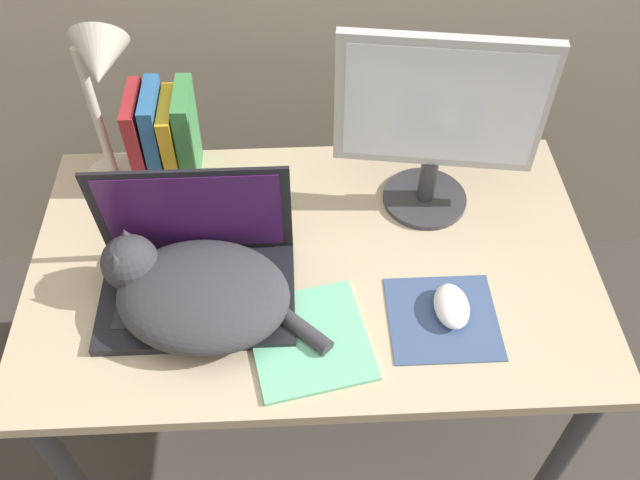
{
  "coord_description": "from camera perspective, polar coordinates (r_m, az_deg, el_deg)",
  "views": [
    {
      "loc": [
        -0.02,
        -0.51,
        1.79
      ],
      "look_at": [
        0.01,
        0.31,
        0.84
      ],
      "focal_mm": 38.0,
      "sensor_mm": 36.0,
      "label": 1
    }
  ],
  "objects": [
    {
      "name": "book_row",
      "position": [
        1.48,
        -12.95,
        8.36
      ],
      "size": [
        0.13,
        0.14,
        0.23
      ],
      "color": "maroon",
      "rests_on": "desk"
    },
    {
      "name": "notepad",
      "position": [
        1.24,
        -0.9,
        -8.34
      ],
      "size": [
        0.25,
        0.26,
        0.01
      ],
      "color": "#6BBC93",
      "rests_on": "desk"
    },
    {
      "name": "computer_mouse",
      "position": [
        1.28,
        11.02,
        -5.49
      ],
      "size": [
        0.07,
        0.1,
        0.04
      ],
      "color": "silver",
      "rests_on": "mousepad"
    },
    {
      "name": "desk",
      "position": [
        1.42,
        -0.6,
        -3.97
      ],
      "size": [
        1.13,
        0.68,
        0.74
      ],
      "color": "tan",
      "rests_on": "ground_plane"
    },
    {
      "name": "desk_lamp",
      "position": [
        1.38,
        -17.91,
        12.14
      ],
      "size": [
        0.17,
        0.17,
        0.41
      ],
      "color": "beige",
      "rests_on": "desk"
    },
    {
      "name": "mousepad",
      "position": [
        1.29,
        10.3,
        -6.51
      ],
      "size": [
        0.2,
        0.19,
        0.0
      ],
      "color": "#384C75",
      "rests_on": "desk"
    },
    {
      "name": "cat",
      "position": [
        1.26,
        -10.51,
        -4.26
      ],
      "size": [
        0.42,
        0.3,
        0.14
      ],
      "color": "#333338",
      "rests_on": "desk"
    },
    {
      "name": "external_monitor",
      "position": [
        1.33,
        9.87,
        9.89
      ],
      "size": [
        0.4,
        0.18,
        0.4
      ],
      "color": "#333338",
      "rests_on": "desk"
    },
    {
      "name": "laptop",
      "position": [
        1.3,
        -10.38,
        -2.61
      ],
      "size": [
        0.37,
        0.24,
        0.25
      ],
      "color": "black",
      "rests_on": "desk"
    }
  ]
}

